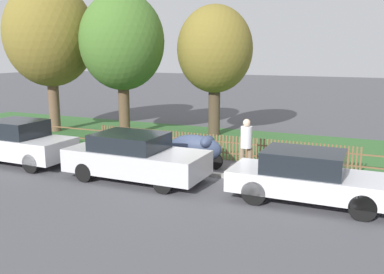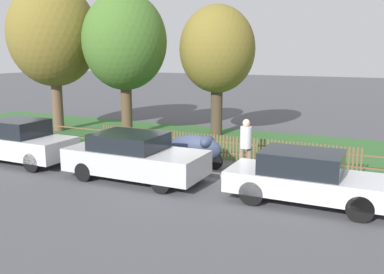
% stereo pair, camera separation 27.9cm
% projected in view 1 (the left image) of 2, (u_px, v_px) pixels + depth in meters
% --- Properties ---
extents(ground_plane, '(120.00, 120.00, 0.00)m').
position_uv_depth(ground_plane, '(190.00, 174.00, 14.35)').
color(ground_plane, '#4C4C51').
extents(kerb_stone, '(34.83, 0.20, 0.12)m').
position_uv_depth(kerb_stone, '(191.00, 172.00, 14.42)').
color(kerb_stone, gray).
rests_on(kerb_stone, ground).
extents(grass_strip, '(34.83, 6.30, 0.01)m').
position_uv_depth(grass_strip, '(240.00, 143.00, 19.22)').
color(grass_strip, '#33602D').
rests_on(grass_strip, ground).
extents(park_fence, '(34.83, 0.05, 0.94)m').
position_uv_depth(park_fence, '(215.00, 147.00, 16.33)').
color(park_fence, brown).
rests_on(park_fence, ground).
extents(parked_car_black_saloon, '(3.85, 1.76, 1.60)m').
position_uv_depth(parked_car_black_saloon, '(21.00, 142.00, 15.52)').
color(parked_car_black_saloon, silver).
rests_on(parked_car_black_saloon, ground).
extents(parked_car_navy_estate, '(4.52, 1.90, 1.50)m').
position_uv_depth(parked_car_navy_estate, '(135.00, 157.00, 13.59)').
color(parked_car_navy_estate, '#BCBCC1').
rests_on(parked_car_navy_estate, ground).
extents(parked_car_red_compact, '(4.38, 1.72, 1.44)m').
position_uv_depth(parked_car_red_compact, '(309.00, 177.00, 11.51)').
color(parked_car_red_compact, silver).
rests_on(parked_car_red_compact, ground).
extents(covered_motorcycle, '(2.06, 0.85, 1.18)m').
position_uv_depth(covered_motorcycle, '(196.00, 148.00, 15.04)').
color(covered_motorcycle, black).
rests_on(covered_motorcycle, ground).
extents(tree_nearest_kerb, '(4.44, 4.44, 7.41)m').
position_uv_depth(tree_nearest_kerb, '(50.00, 35.00, 21.16)').
color(tree_nearest_kerb, brown).
rests_on(tree_nearest_kerb, ground).
extents(tree_behind_motorcycle, '(3.97, 3.97, 6.79)m').
position_uv_depth(tree_behind_motorcycle, '(122.00, 42.00, 20.01)').
color(tree_behind_motorcycle, brown).
rests_on(tree_behind_motorcycle, ground).
extents(tree_mid_park, '(3.59, 3.59, 6.22)m').
position_uv_depth(tree_mid_park, '(215.00, 50.00, 20.26)').
color(tree_mid_park, '#473828').
rests_on(tree_mid_park, ground).
extents(pedestrian_near_fence, '(0.53, 0.53, 1.87)m').
position_uv_depth(pedestrian_near_fence, '(246.00, 143.00, 14.14)').
color(pedestrian_near_fence, '#7F6B51').
rests_on(pedestrian_near_fence, ground).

